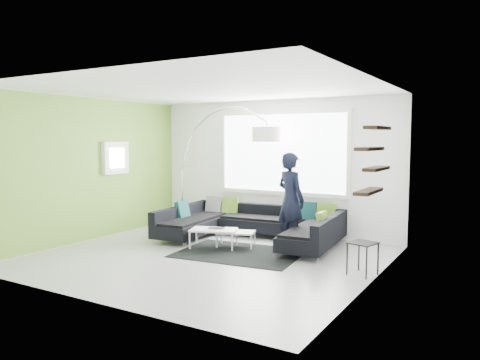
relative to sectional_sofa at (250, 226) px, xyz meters
name	(u,v)px	position (x,y,z in m)	size (l,w,h in m)	color
ground	(207,257)	(-0.05, -1.39, -0.31)	(5.50, 5.50, 0.00)	gray
room_shell	(215,150)	(-0.01, -1.19, 1.49)	(5.54, 5.04, 2.82)	white
sectional_sofa	(250,226)	(0.00, 0.00, 0.00)	(3.48, 2.33, 0.71)	black
rug	(239,253)	(0.29, -0.89, -0.31)	(2.10, 1.53, 0.01)	black
coffee_table	(225,238)	(-0.19, -0.62, -0.14)	(1.06, 0.62, 0.35)	white
arc_lamp	(182,169)	(-2.02, 0.48, 1.01)	(2.47, 0.78, 2.65)	silver
side_table	(363,259)	(2.49, -1.08, -0.07)	(0.35, 0.35, 0.49)	black
person	(291,199)	(0.80, 0.11, 0.56)	(0.75, 0.64, 1.75)	black
laptop	(216,228)	(-0.29, -0.74, 0.05)	(0.36, 0.33, 0.02)	black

